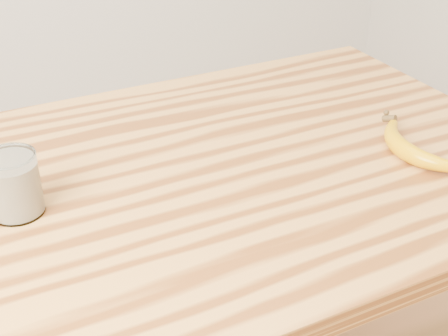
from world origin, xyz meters
name	(u,v)px	position (x,y,z in m)	size (l,w,h in m)	color
table	(211,227)	(0.00, 0.00, 0.77)	(1.20, 0.80, 0.90)	#B77835
smoothie_glass	(14,185)	(-0.33, 0.01, 0.95)	(0.08, 0.08, 0.10)	white
banana	(404,150)	(0.33, -0.13, 0.92)	(0.10, 0.28, 0.03)	#CA8901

